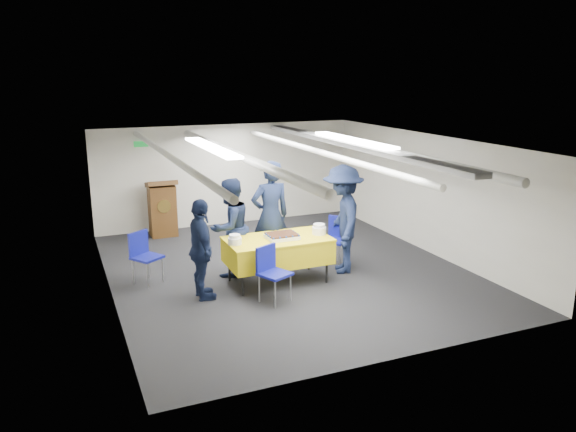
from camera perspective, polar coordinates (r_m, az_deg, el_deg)
The scene contains 14 objects.
ground at distance 10.10m, azimuth -0.23°, elevation -5.49°, with size 7.00×7.00×0.00m, color black.
room_shell at distance 10.04m, azimuth -0.64°, elevation 5.09°, with size 6.00×7.00×2.30m.
serving_table at distance 9.37m, azimuth -1.05°, elevation -3.50°, with size 1.72×0.95×0.77m.
sheet_cake at distance 9.27m, azimuth -0.62°, elevation -2.04°, with size 0.52×0.40×0.09m.
plate_stack_left at distance 9.00m, azimuth -5.43°, elevation -2.43°, with size 0.22×0.22×0.16m.
plate_stack_right at distance 9.53m, azimuth 3.18°, elevation -1.37°, with size 0.24×0.24×0.18m.
podium at distance 12.32m, azimuth -12.64°, elevation 0.80°, with size 0.62×0.53×1.25m.
chair_near at distance 8.64m, azimuth -1.76°, elevation -5.28°, with size 0.56×0.56×0.87m.
chair_right at distance 10.35m, azimuth 4.93°, elevation -1.95°, with size 0.59×0.59×0.87m.
chair_left at distance 9.68m, azimuth -14.49°, elevation -3.55°, with size 0.58×0.58×0.87m.
sailor_a at distance 9.87m, azimuth -1.81°, elevation -0.00°, with size 0.72×0.47×1.97m, color black.
sailor_b at distance 9.67m, azimuth -5.90°, elevation -1.17°, with size 0.83×0.65×1.71m, color black.
sailor_c at distance 8.73m, azimuth -8.79°, elevation -3.40°, with size 0.93×0.39×1.59m, color black.
sailor_d at distance 9.83m, azimuth 5.57°, elevation -0.32°, with size 1.23×0.71×1.91m, color black.
Camera 1 is at (-3.65, -8.77, 3.44)m, focal length 35.00 mm.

